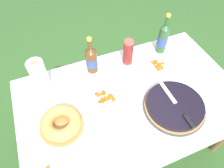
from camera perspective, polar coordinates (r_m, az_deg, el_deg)
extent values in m
plane|color=#335B28|center=(1.99, 3.96, -15.11)|extent=(16.00, 16.00, 0.00)
cube|color=brown|center=(1.40, 5.45, -4.32)|extent=(1.52, 0.92, 0.03)
cylinder|color=brown|center=(1.87, -21.07, -7.22)|extent=(0.06, 0.06, 0.65)
cylinder|color=brown|center=(2.16, 17.06, 4.80)|extent=(0.06, 0.06, 0.65)
cube|color=white|center=(1.39, 5.51, -3.86)|extent=(1.53, 0.93, 0.00)
cube|color=white|center=(1.28, 14.90, -21.18)|extent=(1.53, 0.01, 0.10)
cube|color=white|center=(1.69, -1.41, 7.14)|extent=(1.53, 0.01, 0.10)
cube|color=white|center=(1.41, -24.80, -14.44)|extent=(0.00, 0.93, 0.10)
cube|color=white|center=(1.80, 27.74, 3.18)|extent=(0.00, 0.93, 0.10)
cylinder|color=#38383D|center=(1.38, 17.22, -6.43)|extent=(0.40, 0.40, 0.02)
cylinder|color=#B78447|center=(1.37, 17.37, -6.10)|extent=(0.39, 0.39, 0.01)
cylinder|color=black|center=(1.35, 17.56, -5.67)|extent=(0.37, 0.37, 0.03)
cube|color=silver|center=(1.38, 15.61, -2.26)|extent=(0.03, 0.19, 0.00)
cube|color=black|center=(1.29, 21.14, -9.91)|extent=(0.02, 0.09, 0.01)
cylinder|color=#B78447|center=(1.30, -14.07, -11.48)|extent=(0.28, 0.28, 0.01)
torus|color=tan|center=(1.27, -14.44, -10.62)|extent=(0.25, 0.25, 0.08)
cylinder|color=#E04C47|center=(1.56, 4.48, 7.37)|extent=(0.07, 0.07, 0.09)
cylinder|color=#E04C47|center=(1.55, 4.51, 7.71)|extent=(0.07, 0.07, 0.09)
cylinder|color=#E04C47|center=(1.54, 4.54, 8.06)|extent=(0.07, 0.07, 0.09)
cylinder|color=#E04C47|center=(1.53, 4.57, 8.41)|extent=(0.07, 0.07, 0.09)
cylinder|color=#E04C47|center=(1.52, 4.60, 8.76)|extent=(0.07, 0.07, 0.09)
cylinder|color=#E04C47|center=(1.52, 4.63, 9.12)|extent=(0.07, 0.07, 0.09)
cylinder|color=#E04C47|center=(1.51, 4.66, 9.48)|extent=(0.07, 0.07, 0.09)
cylinder|color=#E04C47|center=(1.50, 4.70, 9.85)|extent=(0.07, 0.07, 0.09)
cylinder|color=#E04C47|center=(1.49, 4.73, 10.22)|extent=(0.07, 0.07, 0.09)
cylinder|color=#E04C47|center=(1.48, 4.76, 10.60)|extent=(0.07, 0.07, 0.09)
torus|color=#E04C47|center=(1.45, 4.89, 12.01)|extent=(0.07, 0.07, 0.01)
cylinder|color=#2D562D|center=(1.66, 14.21, 12.07)|extent=(0.08, 0.08, 0.22)
cylinder|color=#334C93|center=(1.67, 14.18, 11.96)|extent=(0.08, 0.08, 0.08)
cone|color=#2D562D|center=(1.59, 15.14, 15.63)|extent=(0.08, 0.08, 0.04)
cylinder|color=#2D562D|center=(1.56, 15.54, 17.11)|extent=(0.03, 0.03, 0.06)
cylinder|color=gold|center=(1.54, 15.88, 18.34)|extent=(0.03, 0.03, 0.02)
cylinder|color=brown|center=(1.47, -5.83, 6.49)|extent=(0.08, 0.08, 0.19)
cylinder|color=#334C93|center=(1.48, -5.82, 6.39)|extent=(0.08, 0.08, 0.07)
cone|color=brown|center=(1.40, -6.20, 9.73)|extent=(0.08, 0.08, 0.04)
cylinder|color=brown|center=(1.36, -6.39, 11.31)|extent=(0.03, 0.03, 0.06)
cylinder|color=gold|center=(1.34, -6.54, 12.62)|extent=(0.03, 0.03, 0.02)
cylinder|color=white|center=(1.36, -2.04, -4.26)|extent=(0.21, 0.21, 0.01)
torus|color=white|center=(1.36, -2.04, -4.07)|extent=(0.21, 0.21, 0.01)
cone|color=#A94310|center=(1.35, -2.00, -4.27)|extent=(0.05, 0.05, 0.03)
cone|color=#A96711|center=(1.35, -1.83, -3.73)|extent=(0.05, 0.05, 0.04)
cone|color=#B2511E|center=(1.32, -3.44, -4.92)|extent=(0.04, 0.04, 0.04)
cone|color=#BF540E|center=(1.33, 0.28, -4.37)|extent=(0.05, 0.05, 0.04)
cone|color=#CA6415|center=(1.34, -0.30, -3.21)|extent=(0.06, 0.05, 0.03)
cone|color=#B74D10|center=(1.37, -4.03, -2.78)|extent=(0.05, 0.05, 0.04)
cone|color=#BF5813|center=(1.33, -2.80, -4.85)|extent=(0.05, 0.05, 0.03)
cone|color=#BD580F|center=(1.36, -2.30, -2.55)|extent=(0.05, 0.05, 0.05)
cone|color=#AD681B|center=(1.36, -3.33, -2.87)|extent=(0.04, 0.03, 0.02)
cone|color=#C15C12|center=(1.33, -0.52, -3.73)|extent=(0.05, 0.05, 0.04)
cone|color=#C3540C|center=(1.34, -2.66, -4.13)|extent=(0.04, 0.04, 0.04)
cylinder|color=white|center=(1.59, 12.99, 4.88)|extent=(0.20, 0.20, 0.01)
torus|color=white|center=(1.59, 13.04, 5.08)|extent=(0.19, 0.19, 0.01)
cone|color=#C5670A|center=(1.61, 14.53, 5.89)|extent=(0.04, 0.04, 0.03)
cone|color=#A7681A|center=(1.60, 11.76, 6.33)|extent=(0.05, 0.05, 0.03)
cone|color=#CE5513|center=(1.57, 14.26, 4.71)|extent=(0.03, 0.03, 0.03)
cone|color=#A64D18|center=(1.57, 13.27, 5.80)|extent=(0.05, 0.05, 0.04)
cone|color=#A75C09|center=(1.56, 13.69, 5.00)|extent=(0.04, 0.04, 0.02)
cone|color=#B6521F|center=(1.56, 12.98, 4.94)|extent=(0.04, 0.04, 0.03)
cone|color=#A96814|center=(1.58, 12.65, 5.56)|extent=(0.06, 0.06, 0.05)
cone|color=#AF5616|center=(1.60, 12.23, 6.37)|extent=(0.05, 0.05, 0.04)
cone|color=#CA660B|center=(1.55, 13.24, 4.14)|extent=(0.04, 0.04, 0.03)
cone|color=#C26622|center=(1.19, -17.77, -21.76)|extent=(0.04, 0.04, 0.04)
cylinder|color=white|center=(1.43, -20.05, 2.36)|extent=(0.11, 0.11, 0.24)
cylinder|color=#9E7A56|center=(1.35, -21.43, 5.65)|extent=(0.04, 0.04, 0.00)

